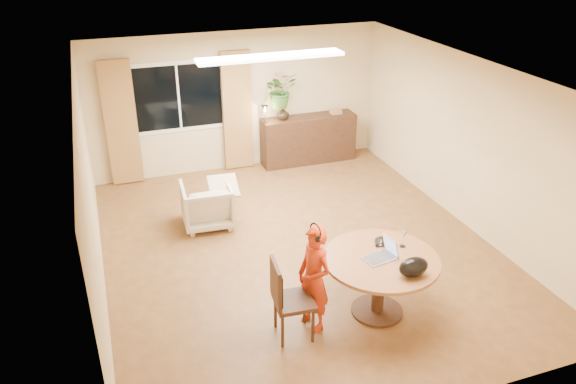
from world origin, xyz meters
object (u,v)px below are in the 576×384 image
(armchair, at_px, (207,205))
(sideboard, at_px, (308,139))
(dining_table, at_px, (380,270))
(child, at_px, (314,279))
(dining_chair, at_px, (294,299))

(armchair, relative_size, sideboard, 0.42)
(dining_table, relative_size, sideboard, 0.74)
(armchair, bearing_deg, dining_table, 121.19)
(armchair, bearing_deg, child, 106.77)
(child, height_order, armchair, child)
(child, xyz_separation_m, armchair, (-0.67, 2.83, -0.31))
(dining_table, xyz_separation_m, sideboard, (0.93, 4.73, -0.15))
(dining_table, height_order, sideboard, sideboard)
(child, distance_m, armchair, 2.92)
(dining_chair, relative_size, armchair, 1.30)
(dining_chair, height_order, armchair, dining_chair)
(dining_chair, relative_size, sideboard, 0.54)
(dining_table, height_order, child, child)
(dining_chair, xyz_separation_m, sideboard, (2.04, 4.78, -0.04))
(child, bearing_deg, dining_chair, -91.68)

